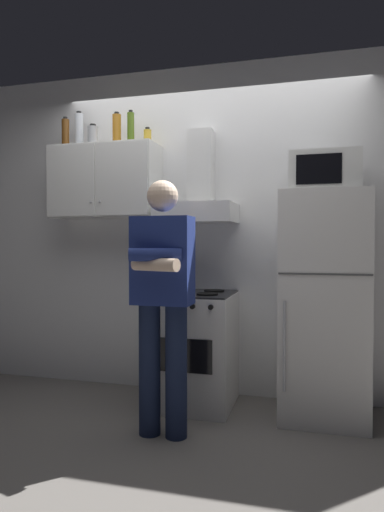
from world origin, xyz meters
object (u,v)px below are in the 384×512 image
at_px(stove_oven, 194,348).
at_px(person_standing, 162,296).
at_px(bottle_vodka_clear, 79,131).
at_px(bottle_liquor_amber, 117,130).
at_px(bottle_olive_oil, 131,128).
at_px(microwave, 324,173).
at_px(bottle_canister_steel, 93,136).
at_px(refrigerator, 323,305).
at_px(upper_cabinet, 105,182).
at_px(range_hood, 198,198).
at_px(bottle_spice_jar, 147,137).
at_px(bottle_beer_brown, 65,133).

xyz_separation_m(stove_oven, person_standing, (-0.05, -0.61, 0.47)).
bearing_deg(bottle_vodka_clear, person_standing, -37.11).
relative_size(bottle_liquor_amber, bottle_olive_oil, 0.99).
bearing_deg(stove_oven, microwave, 1.15).
bearing_deg(bottle_canister_steel, microwave, -2.97).
bearing_deg(bottle_olive_oil, person_standing, -54.37).
relative_size(microwave, bottle_olive_oil, 1.77).
height_order(refrigerator, microwave, microwave).
xyz_separation_m(upper_cabinet, bottle_canister_steel, (-0.11, -0.01, 0.39)).
relative_size(microwave, person_standing, 0.29).
relative_size(refrigerator, bottle_vodka_clear, 5.13).
distance_m(upper_cabinet, microwave, 1.75).
relative_size(refrigerator, person_standing, 0.98).
bearing_deg(range_hood, bottle_olive_oil, -178.40).
bearing_deg(bottle_olive_oil, bottle_spice_jar, 21.80).
relative_size(range_hood, bottle_vodka_clear, 2.41).
bearing_deg(bottle_spice_jar, upper_cabinet, -174.35).
distance_m(range_hood, bottle_beer_brown, 1.29).
height_order(range_hood, bottle_beer_brown, bottle_beer_brown).
bearing_deg(bottle_canister_steel, bottle_liquor_amber, 1.71).
bearing_deg(bottle_beer_brown, bottle_vodka_clear, 26.47).
height_order(bottle_spice_jar, bottle_vodka_clear, bottle_vodka_clear).
bearing_deg(bottle_vodka_clear, bottle_canister_steel, -15.07).
height_order(bottle_spice_jar, bottle_canister_steel, bottle_canister_steel).
relative_size(refrigerator, microwave, 3.33).
distance_m(refrigerator, microwave, 0.94).
bearing_deg(microwave, bottle_spice_jar, 174.15).
distance_m(person_standing, bottle_canister_steel, 1.67).
xyz_separation_m(bottle_spice_jar, bottle_olive_oil, (-0.13, -0.05, 0.07)).
relative_size(person_standing, bottle_vodka_clear, 5.26).
distance_m(bottle_spice_jar, bottle_vodka_clear, 0.63).
distance_m(upper_cabinet, range_hood, 0.81).
relative_size(refrigerator, bottle_liquor_amber, 5.94).
distance_m(bottle_canister_steel, bottle_olive_oil, 0.34).
xyz_separation_m(upper_cabinet, bottle_beer_brown, (-0.36, -0.02, 0.42)).
bearing_deg(person_standing, refrigerator, 31.23).
xyz_separation_m(upper_cabinet, bottle_olive_oil, (0.24, -0.01, 0.43)).
bearing_deg(range_hood, refrigerator, -7.55).
relative_size(stove_oven, person_standing, 0.53).
relative_size(person_standing, bottle_liquor_amber, 6.08).
bearing_deg(person_standing, microwave, 32.00).
bearing_deg(range_hood, bottle_beer_brown, -179.02).
distance_m(person_standing, bottle_vodka_clear, 1.81).
distance_m(refrigerator, bottle_olive_oil, 2.05).
xyz_separation_m(upper_cabinet, person_standing, (0.75, -0.73, -0.85)).
xyz_separation_m(bottle_liquor_amber, bottle_olive_oil, (0.13, -0.01, 0.00)).
relative_size(stove_oven, bottle_canister_steel, 4.74).
bearing_deg(range_hood, bottle_liquor_amber, -179.60).
relative_size(range_hood, bottle_olive_oil, 2.76).
height_order(bottle_liquor_amber, bottle_beer_brown, bottle_liquor_amber).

